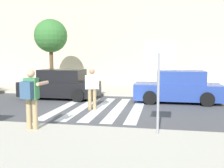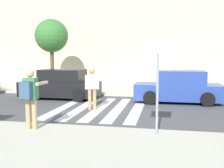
# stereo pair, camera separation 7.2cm
# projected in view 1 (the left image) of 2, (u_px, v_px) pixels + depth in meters

# --- Properties ---
(ground_plane) EXTENTS (120.00, 120.00, 0.00)m
(ground_plane) POSITION_uv_depth(u_px,v_px,m) (99.00, 109.00, 11.16)
(ground_plane) COLOR #4C4C4F
(sidewalk_near) EXTENTS (60.00, 6.00, 0.14)m
(sidewalk_near) POSITION_uv_depth(u_px,v_px,m) (24.00, 168.00, 5.09)
(sidewalk_near) COLOR beige
(sidewalk_near) RESTS_ON ground
(sidewalk_far) EXTENTS (60.00, 4.80, 0.14)m
(sidewalk_far) POSITION_uv_depth(u_px,v_px,m) (121.00, 90.00, 17.01)
(sidewalk_far) COLOR beige
(sidewalk_far) RESTS_ON ground
(building_facade_far) EXTENTS (56.00, 4.00, 7.80)m
(building_facade_far) POSITION_uv_depth(u_px,v_px,m) (130.00, 35.00, 20.90)
(building_facade_far) COLOR beige
(building_facade_far) RESTS_ON ground
(crosswalk_stripe_0) EXTENTS (0.44, 5.20, 0.01)m
(crosswalk_stripe_0) POSITION_uv_depth(u_px,v_px,m) (65.00, 107.00, 11.65)
(crosswalk_stripe_0) COLOR silver
(crosswalk_stripe_0) RESTS_ON ground
(crosswalk_stripe_1) EXTENTS (0.44, 5.20, 0.01)m
(crosswalk_stripe_1) POSITION_uv_depth(u_px,v_px,m) (82.00, 107.00, 11.50)
(crosswalk_stripe_1) COLOR silver
(crosswalk_stripe_1) RESTS_ON ground
(crosswalk_stripe_2) EXTENTS (0.44, 5.20, 0.01)m
(crosswalk_stripe_2) POSITION_uv_depth(u_px,v_px,m) (100.00, 108.00, 11.35)
(crosswalk_stripe_2) COLOR silver
(crosswalk_stripe_2) RESTS_ON ground
(crosswalk_stripe_3) EXTENTS (0.44, 5.20, 0.01)m
(crosswalk_stripe_3) POSITION_uv_depth(u_px,v_px,m) (118.00, 109.00, 11.20)
(crosswalk_stripe_3) COLOR silver
(crosswalk_stripe_3) RESTS_ON ground
(crosswalk_stripe_4) EXTENTS (0.44, 5.20, 0.01)m
(crosswalk_stripe_4) POSITION_uv_depth(u_px,v_px,m) (137.00, 109.00, 11.05)
(crosswalk_stripe_4) COLOR silver
(crosswalk_stripe_4) RESTS_ON ground
(stop_sign) EXTENTS (0.76, 0.08, 2.51)m
(stop_sign) POSITION_uv_depth(u_px,v_px,m) (159.00, 66.00, 6.89)
(stop_sign) COLOR gray
(stop_sign) RESTS_ON sidewalk_near
(photographer_with_backpack) EXTENTS (0.61, 0.86, 1.72)m
(photographer_with_backpack) POSITION_uv_depth(u_px,v_px,m) (31.00, 94.00, 7.42)
(photographer_with_backpack) COLOR tan
(photographer_with_backpack) RESTS_ON sidewalk_near
(pedestrian_crossing) EXTENTS (0.57, 0.33, 1.72)m
(pedestrian_crossing) POSITION_uv_depth(u_px,v_px,m) (92.00, 87.00, 10.87)
(pedestrian_crossing) COLOR tan
(pedestrian_crossing) RESTS_ON ground
(parked_car_black) EXTENTS (4.10, 1.92, 1.55)m
(parked_car_black) POSITION_uv_depth(u_px,v_px,m) (61.00, 85.00, 13.82)
(parked_car_black) COLOR black
(parked_car_black) RESTS_ON ground
(parked_car_blue) EXTENTS (4.10, 1.92, 1.55)m
(parked_car_blue) POSITION_uv_depth(u_px,v_px,m) (178.00, 88.00, 12.69)
(parked_car_blue) COLOR #284293
(parked_car_blue) RESTS_ON ground
(street_tree_west) EXTENTS (2.07, 2.07, 4.41)m
(street_tree_west) POSITION_uv_depth(u_px,v_px,m) (51.00, 36.00, 16.40)
(street_tree_west) COLOR brown
(street_tree_west) RESTS_ON sidewalk_far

